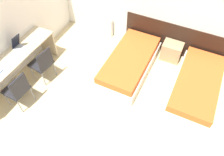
{
  "coord_description": "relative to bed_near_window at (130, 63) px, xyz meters",
  "views": [
    {
      "loc": [
        1.24,
        -0.25,
        3.95
      ],
      "look_at": [
        0.0,
        2.3,
        0.55
      ],
      "focal_mm": 35.0,
      "sensor_mm": 36.0,
      "label": 1
    }
  ],
  "objects": [
    {
      "name": "desk",
      "position": [
        -2.08,
        -1.5,
        0.4
      ],
      "size": [
        0.53,
        2.29,
        0.76
      ],
      "color": "#C6B28E",
      "rests_on": "ground_plane"
    },
    {
      "name": "headboard_panel",
      "position": [
        0.79,
        1.01,
        0.22
      ],
      "size": [
        2.62,
        0.03,
        0.85
      ],
      "color": "black",
      "rests_on": "ground_plane"
    },
    {
      "name": "nightstand",
      "position": [
        0.79,
        0.8,
        0.03
      ],
      "size": [
        0.47,
        0.36,
        0.47
      ],
      "color": "tan",
      "rests_on": "ground_plane"
    },
    {
      "name": "chair_near_notebook",
      "position": [
        -1.62,
        -1.9,
        0.31
      ],
      "size": [
        0.45,
        0.45,
        0.89
      ],
      "rotation": [
        0.0,
        0.0,
        -0.06
      ],
      "color": "#232328",
      "rests_on": "ground_plane"
    },
    {
      "name": "radiator",
      "position": [
        -1.41,
        0.93,
        0.05
      ],
      "size": [
        1.0,
        0.12,
        0.52
      ],
      "color": "silver",
      "rests_on": "ground_plane"
    },
    {
      "name": "laptop",
      "position": [
        -2.09,
        -1.13,
        0.62
      ],
      "size": [
        0.36,
        0.22,
        0.34
      ],
      "rotation": [
        0.0,
        0.0,
        -0.03
      ],
      "color": "silver",
      "rests_on": "desk"
    },
    {
      "name": "wall_left",
      "position": [
        -2.37,
        -1.07,
        1.14
      ],
      "size": [
        0.05,
        5.19,
        2.7
      ],
      "color": "white",
      "rests_on": "ground_plane"
    },
    {
      "name": "bed_near_door",
      "position": [
        1.58,
        0.0,
        0.0
      ],
      "size": [
        0.94,
        1.96,
        0.42
      ],
      "color": "beige",
      "rests_on": "ground_plane"
    },
    {
      "name": "bed_near_window",
      "position": [
        0.0,
        0.0,
        0.0
      ],
      "size": [
        0.94,
        1.96,
        0.42
      ],
      "color": "beige",
      "rests_on": "ground_plane"
    },
    {
      "name": "chair_near_laptop",
      "position": [
        -1.62,
        -1.11,
        0.31
      ],
      "size": [
        0.47,
        0.47,
        0.89
      ],
      "rotation": [
        0.0,
        0.0,
        -0.12
      ],
      "color": "#232328",
      "rests_on": "ground_plane"
    }
  ]
}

